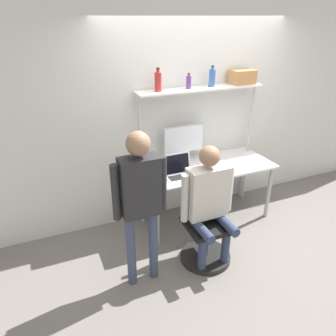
{
  "coord_description": "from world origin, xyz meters",
  "views": [
    {
      "loc": [
        -1.94,
        -2.88,
        2.5
      ],
      "look_at": [
        -0.77,
        -0.16,
        1.12
      ],
      "focal_mm": 35.0,
      "sensor_mm": 36.0,
      "label": 1
    }
  ],
  "objects_px": {
    "person_seated": "(209,197)",
    "bottle_purple": "(189,82)",
    "laptop": "(178,170)",
    "cell_phone": "(199,173)",
    "bottle_red": "(158,82)",
    "bottle_blue": "(212,78)",
    "person_standing": "(140,193)",
    "monitor": "(184,142)",
    "storage_box": "(242,77)",
    "office_chair": "(205,236)"
  },
  "relations": [
    {
      "from": "person_seated",
      "to": "bottle_purple",
      "type": "xyz_separation_m",
      "value": [
        0.23,
        0.98,
        0.99
      ]
    },
    {
      "from": "laptop",
      "to": "cell_phone",
      "type": "relative_size",
      "value": 2.35
    },
    {
      "from": "bottle_red",
      "to": "bottle_purple",
      "type": "xyz_separation_m",
      "value": [
        0.39,
        0.0,
        -0.03
      ]
    },
    {
      "from": "bottle_purple",
      "to": "bottle_blue",
      "type": "bearing_deg",
      "value": -0.0
    },
    {
      "from": "person_standing",
      "to": "bottle_red",
      "type": "distance_m",
      "value": 1.4
    },
    {
      "from": "cell_phone",
      "to": "person_seated",
      "type": "xyz_separation_m",
      "value": [
        -0.21,
        -0.61,
        0.03
      ]
    },
    {
      "from": "person_standing",
      "to": "bottle_purple",
      "type": "height_order",
      "value": "bottle_purple"
    },
    {
      "from": "laptop",
      "to": "bottle_blue",
      "type": "relative_size",
      "value": 1.42
    },
    {
      "from": "person_seated",
      "to": "bottle_blue",
      "type": "height_order",
      "value": "bottle_blue"
    },
    {
      "from": "monitor",
      "to": "person_seated",
      "type": "height_order",
      "value": "person_seated"
    },
    {
      "from": "bottle_red",
      "to": "storage_box",
      "type": "xyz_separation_m",
      "value": [
        1.14,
        0.0,
        -0.02
      ]
    },
    {
      "from": "monitor",
      "to": "bottle_red",
      "type": "relative_size",
      "value": 2.08
    },
    {
      "from": "office_chair",
      "to": "cell_phone",
      "type": "bearing_deg",
      "value": 69.83
    },
    {
      "from": "person_seated",
      "to": "bottle_purple",
      "type": "distance_m",
      "value": 1.41
    },
    {
      "from": "bottle_blue",
      "to": "storage_box",
      "type": "distance_m",
      "value": 0.44
    },
    {
      "from": "laptop",
      "to": "bottle_red",
      "type": "relative_size",
      "value": 1.34
    },
    {
      "from": "office_chair",
      "to": "person_standing",
      "type": "relative_size",
      "value": 0.58
    },
    {
      "from": "laptop",
      "to": "storage_box",
      "type": "xyz_separation_m",
      "value": [
        1.02,
        0.33,
        0.96
      ]
    },
    {
      "from": "monitor",
      "to": "person_seated",
      "type": "relative_size",
      "value": 0.4
    },
    {
      "from": "laptop",
      "to": "office_chair",
      "type": "xyz_separation_m",
      "value": [
        0.04,
        -0.61,
        -0.55
      ]
    },
    {
      "from": "person_standing",
      "to": "cell_phone",
      "type": "bearing_deg",
      "value": 32.92
    },
    {
      "from": "cell_phone",
      "to": "office_chair",
      "type": "relative_size",
      "value": 0.16
    },
    {
      "from": "person_seated",
      "to": "person_standing",
      "type": "relative_size",
      "value": 0.84
    },
    {
      "from": "office_chair",
      "to": "bottle_blue",
      "type": "relative_size",
      "value": 3.74
    },
    {
      "from": "bottle_blue",
      "to": "bottle_purple",
      "type": "bearing_deg",
      "value": 180.0
    },
    {
      "from": "laptop",
      "to": "person_standing",
      "type": "bearing_deg",
      "value": -136.51
    },
    {
      "from": "monitor",
      "to": "storage_box",
      "type": "bearing_deg",
      "value": -0.5
    },
    {
      "from": "bottle_red",
      "to": "monitor",
      "type": "bearing_deg",
      "value": 1.16
    },
    {
      "from": "office_chair",
      "to": "person_standing",
      "type": "xyz_separation_m",
      "value": [
        -0.75,
        -0.06,
        0.74
      ]
    },
    {
      "from": "cell_phone",
      "to": "storage_box",
      "type": "height_order",
      "value": "storage_box"
    },
    {
      "from": "bottle_purple",
      "to": "person_standing",
      "type": "bearing_deg",
      "value": -134.39
    },
    {
      "from": "monitor",
      "to": "bottle_red",
      "type": "height_order",
      "value": "bottle_red"
    },
    {
      "from": "laptop",
      "to": "person_standing",
      "type": "distance_m",
      "value": 0.99
    },
    {
      "from": "office_chair",
      "to": "bottle_blue",
      "type": "bearing_deg",
      "value": 59.98
    },
    {
      "from": "person_standing",
      "to": "storage_box",
      "type": "height_order",
      "value": "storage_box"
    },
    {
      "from": "monitor",
      "to": "person_seated",
      "type": "xyz_separation_m",
      "value": [
        -0.18,
        -0.99,
        -0.24
      ]
    },
    {
      "from": "monitor",
      "to": "bottle_purple",
      "type": "height_order",
      "value": "bottle_purple"
    },
    {
      "from": "monitor",
      "to": "person_standing",
      "type": "height_order",
      "value": "person_standing"
    },
    {
      "from": "monitor",
      "to": "laptop",
      "type": "xyz_separation_m",
      "value": [
        -0.22,
        -0.33,
        -0.21
      ]
    },
    {
      "from": "office_chair",
      "to": "bottle_purple",
      "type": "relative_size",
      "value": 5.1
    },
    {
      "from": "office_chair",
      "to": "storage_box",
      "type": "distance_m",
      "value": 2.03
    },
    {
      "from": "person_seated",
      "to": "bottle_purple",
      "type": "height_order",
      "value": "bottle_purple"
    },
    {
      "from": "monitor",
      "to": "bottle_red",
      "type": "xyz_separation_m",
      "value": [
        -0.34,
        -0.01,
        0.78
      ]
    },
    {
      "from": "monitor",
      "to": "cell_phone",
      "type": "bearing_deg",
      "value": -86.15
    },
    {
      "from": "monitor",
      "to": "bottle_blue",
      "type": "bearing_deg",
      "value": -1.1
    },
    {
      "from": "laptop",
      "to": "bottle_purple",
      "type": "height_order",
      "value": "bottle_purple"
    },
    {
      "from": "bottle_red",
      "to": "bottle_blue",
      "type": "height_order",
      "value": "bottle_red"
    },
    {
      "from": "office_chair",
      "to": "person_seated",
      "type": "height_order",
      "value": "person_seated"
    },
    {
      "from": "bottle_red",
      "to": "person_standing",
      "type": "bearing_deg",
      "value": -120.48
    },
    {
      "from": "office_chair",
      "to": "bottle_red",
      "type": "distance_m",
      "value": 1.81
    }
  ]
}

